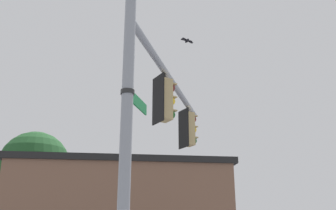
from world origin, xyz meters
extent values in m
cylinder|color=gray|center=(0.00, 0.00, 3.35)|extent=(0.21, 0.21, 6.70)
cylinder|color=gray|center=(-2.26, 2.30, 6.06)|extent=(4.63, 4.72, 0.17)
cylinder|color=black|center=(-1.75, 1.79, 5.89)|extent=(0.08, 0.08, 0.18)
cube|color=tan|center=(-1.75, 1.79, 5.27)|extent=(0.36, 0.30, 1.05)
sphere|color=#590F0F|center=(-1.75, 1.98, 5.62)|extent=(0.22, 0.22, 0.22)
cube|color=tan|center=(-1.75, 2.00, 5.72)|extent=(0.24, 0.20, 0.03)
sphere|color=yellow|center=(-1.75, 1.98, 5.27)|extent=(0.22, 0.22, 0.22)
cube|color=tan|center=(-1.75, 2.00, 5.37)|extent=(0.24, 0.20, 0.03)
sphere|color=#0F4C19|center=(-1.75, 1.98, 4.92)|extent=(0.22, 0.22, 0.22)
cube|color=tan|center=(-1.75, 2.00, 5.02)|extent=(0.24, 0.20, 0.03)
cube|color=black|center=(-1.75, 1.62, 5.27)|extent=(0.54, 0.03, 1.22)
cylinder|color=black|center=(-3.72, 3.80, 5.89)|extent=(0.08, 0.08, 0.18)
cube|color=tan|center=(-3.72, 3.80, 5.27)|extent=(0.36, 0.30, 1.05)
sphere|color=#590F0F|center=(-3.72, 3.99, 5.62)|extent=(0.22, 0.22, 0.22)
cube|color=tan|center=(-3.72, 4.01, 5.72)|extent=(0.24, 0.20, 0.03)
sphere|color=yellow|center=(-3.72, 3.99, 5.27)|extent=(0.22, 0.22, 0.22)
cube|color=tan|center=(-3.72, 4.01, 5.37)|extent=(0.24, 0.20, 0.03)
sphere|color=#0F4C19|center=(-3.72, 3.99, 4.92)|extent=(0.22, 0.22, 0.22)
cube|color=tan|center=(-3.72, 4.01, 5.02)|extent=(0.24, 0.20, 0.03)
cube|color=black|center=(-3.72, 3.63, 5.27)|extent=(0.54, 0.03, 1.22)
cube|color=#147238|center=(-0.42, 0.43, 4.56)|extent=(0.69, 0.70, 0.22)
cube|color=white|center=(-0.42, 0.42, 4.56)|extent=(0.67, 0.69, 0.04)
cylinder|color=#262626|center=(0.00, 0.00, 4.56)|extent=(0.25, 0.25, 0.08)
ellipsoid|color=black|center=(-3.74, 3.84, 8.39)|extent=(0.29, 0.14, 0.09)
cube|color=black|center=(-3.75, 3.82, 8.40)|extent=(0.15, 0.40, 0.04)
cube|color=black|center=(-3.74, 3.85, 8.40)|extent=(0.15, 0.39, 0.13)
cube|color=black|center=(-12.36, 5.41, 5.48)|extent=(9.30, 12.06, 0.30)
sphere|color=#1E4C23|center=(-16.67, 1.95, 5.86)|extent=(3.95, 3.95, 3.95)
camera|label=1|loc=(5.99, -2.72, 2.10)|focal=41.40mm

